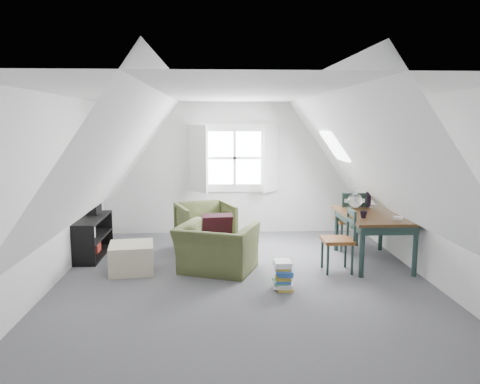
{
  "coord_description": "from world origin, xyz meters",
  "views": [
    {
      "loc": [
        -0.36,
        -6.14,
        2.14
      ],
      "look_at": [
        -0.01,
        0.6,
        1.12
      ],
      "focal_mm": 35.0,
      "sensor_mm": 36.0,
      "label": 1
    }
  ],
  "objects": [
    {
      "name": "cup",
      "position": [
        1.76,
        0.37,
        0.76
      ],
      "size": [
        0.14,
        0.14,
        0.1
      ],
      "primitive_type": "imported",
      "rotation": [
        0.0,
        0.0,
        -0.37
      ],
      "color": "black",
      "rests_on": "dining_table"
    },
    {
      "name": "dining_table",
      "position": [
        2.01,
        0.67,
        0.66
      ],
      "size": [
        0.91,
        1.52,
        0.76
      ],
      "rotation": [
        0.0,
        0.0,
        -0.0
      ],
      "color": "#37200E",
      "rests_on": "floor"
    },
    {
      "name": "dormer_window",
      "position": [
        0.0,
        2.68,
        1.45
      ],
      "size": [
        1.71,
        0.35,
        1.3
      ],
      "color": "white",
      "rests_on": "wall_back"
    },
    {
      "name": "paper_box",
      "position": [
        2.21,
        0.22,
        0.78
      ],
      "size": [
        0.15,
        0.13,
        0.04
      ],
      "primitive_type": "cube",
      "rotation": [
        0.0,
        0.0,
        -0.34
      ],
      "color": "white",
      "rests_on": "dining_table"
    },
    {
      "name": "wall_right",
      "position": [
        2.5,
        0.0,
        1.25
      ],
      "size": [
        0.0,
        5.5,
        5.5
      ],
      "primitive_type": "plane",
      "rotation": [
        1.57,
        0.0,
        -1.57
      ],
      "color": "silver",
      "rests_on": "ground"
    },
    {
      "name": "dining_chair_near",
      "position": [
        1.41,
        0.27,
        0.47
      ],
      "size": [
        0.43,
        0.43,
        0.91
      ],
      "rotation": [
        0.0,
        0.0,
        -1.73
      ],
      "color": "brown",
      "rests_on": "floor"
    },
    {
      "name": "dining_chair_far",
      "position": [
        1.89,
        1.39,
        0.52
      ],
      "size": [
        0.47,
        0.47,
        0.99
      ],
      "rotation": [
        0.0,
        0.0,
        3.41
      ],
      "color": "brown",
      "rests_on": "floor"
    },
    {
      "name": "slope_left",
      "position": [
        -1.55,
        0.0,
        1.78
      ],
      "size": [
        3.19,
        5.5,
        4.48
      ],
      "primitive_type": "plane",
      "rotation": [
        0.0,
        2.19,
        0.0
      ],
      "color": "white",
      "rests_on": "wall_left"
    },
    {
      "name": "armchair_near",
      "position": [
        -0.35,
        0.36,
        0.0
      ],
      "size": [
        1.3,
        1.23,
        0.68
      ],
      "primitive_type": "imported",
      "rotation": [
        0.0,
        0.0,
        2.78
      ],
      "color": "#414825",
      "rests_on": "floor"
    },
    {
      "name": "ottoman",
      "position": [
        -1.57,
        0.41,
        0.2
      ],
      "size": [
        0.69,
        0.69,
        0.41
      ],
      "primitive_type": "cube",
      "rotation": [
        0.0,
        0.0,
        0.14
      ],
      "color": "#B7AC8F",
      "rests_on": "floor"
    },
    {
      "name": "demijohn",
      "position": [
        1.86,
        1.12,
        0.9
      ],
      "size": [
        0.24,
        0.24,
        0.33
      ],
      "rotation": [
        0.0,
        0.0,
        0.18
      ],
      "color": "silver",
      "rests_on": "dining_table"
    },
    {
      "name": "ceiling",
      "position": [
        0.0,
        0.0,
        2.5
      ],
      "size": [
        5.5,
        5.5,
        0.0
      ],
      "primitive_type": "plane",
      "rotation": [
        3.14,
        0.0,
        0.0
      ],
      "color": "white",
      "rests_on": "wall_back"
    },
    {
      "name": "media_shelf",
      "position": [
        -2.36,
        1.23,
        0.28
      ],
      "size": [
        0.41,
        1.22,
        0.63
      ],
      "rotation": [
        0.0,
        0.0,
        -0.08
      ],
      "color": "black",
      "rests_on": "floor"
    },
    {
      "name": "wall_front",
      "position": [
        0.0,
        -2.75,
        1.25
      ],
      "size": [
        5.0,
        0.0,
        5.0
      ],
      "primitive_type": "plane",
      "rotation": [
        -1.57,
        0.0,
        0.0
      ],
      "color": "silver",
      "rests_on": "ground"
    },
    {
      "name": "wall_left",
      "position": [
        -2.5,
        0.0,
        1.25
      ],
      "size": [
        0.0,
        5.5,
        5.5
      ],
      "primitive_type": "plane",
      "rotation": [
        1.57,
        0.0,
        1.57
      ],
      "color": "silver",
      "rests_on": "ground"
    },
    {
      "name": "armchair_far",
      "position": [
        -0.54,
        1.5,
        0.0
      ],
      "size": [
        1.09,
        1.11,
        0.8
      ],
      "primitive_type": "imported",
      "rotation": [
        0.0,
        0.0,
        0.32
      ],
      "color": "#414825",
      "rests_on": "floor"
    },
    {
      "name": "floor",
      "position": [
        0.0,
        0.0,
        0.0
      ],
      "size": [
        5.5,
        5.5,
        0.0
      ],
      "primitive_type": "plane",
      "color": "#515055",
      "rests_on": "ground"
    },
    {
      "name": "electronics_box",
      "position": [
        -2.36,
        1.52,
        0.7
      ],
      "size": [
        0.2,
        0.25,
        0.18
      ],
      "primitive_type": "cube",
      "rotation": [
        0.0,
        0.0,
        -0.15
      ],
      "color": "black",
      "rests_on": "media_shelf"
    },
    {
      "name": "slope_right",
      "position": [
        1.55,
        0.0,
        1.78
      ],
      "size": [
        3.19,
        5.5,
        4.48
      ],
      "primitive_type": "plane",
      "rotation": [
        0.0,
        -2.19,
        0.0
      ],
      "color": "white",
      "rests_on": "wall_right"
    },
    {
      "name": "vase_twigs",
      "position": [
        2.11,
        1.22,
        0.9
      ],
      "size": [
        0.08,
        0.09,
        0.63
      ],
      "rotation": [
        0.0,
        0.0,
        0.04
      ],
      "color": "black",
      "rests_on": "dining_table"
    },
    {
      "name": "skylight",
      "position": [
        1.55,
        1.3,
        1.75
      ],
      "size": [
        0.35,
        0.75,
        0.47
      ],
      "primitive_type": "cube",
      "rotation": [
        0.0,
        0.95,
        0.0
      ],
      "color": "white",
      "rests_on": "slope_right"
    },
    {
      "name": "throw_pillow",
      "position": [
        -0.35,
        0.51,
        0.6
      ],
      "size": [
        0.47,
        0.32,
        0.46
      ],
      "primitive_type": "cube",
      "rotation": [
        0.31,
        0.0,
        0.14
      ],
      "color": "#380F1B",
      "rests_on": "armchair_near"
    },
    {
      "name": "magazine_stack",
      "position": [
        0.49,
        -0.42,
        0.19
      ],
      "size": [
        0.28,
        0.33,
        0.37
      ],
      "rotation": [
        0.0,
        0.0,
        0.38
      ],
      "color": "#B29933",
      "rests_on": "floor"
    },
    {
      "name": "wall_back",
      "position": [
        0.0,
        2.75,
        1.25
      ],
      "size": [
        5.0,
        0.0,
        5.0
      ],
      "primitive_type": "plane",
      "rotation": [
        1.57,
        0.0,
        0.0
      ],
      "color": "silver",
      "rests_on": "ground"
    }
  ]
}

